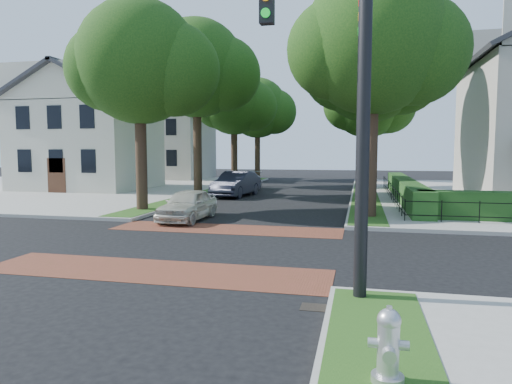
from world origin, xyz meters
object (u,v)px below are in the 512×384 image
at_px(traffic_signal, 353,66).
at_px(parked_car_rear, 243,181).
at_px(parked_car_middle, 236,184).
at_px(fire_hydrant, 388,347).
at_px(parked_car_front, 188,205).

height_order(traffic_signal, parked_car_rear, traffic_signal).
height_order(parked_car_middle, parked_car_rear, parked_car_middle).
bearing_deg(fire_hydrant, traffic_signal, 103.84).
height_order(parked_car_front, parked_car_middle, parked_car_middle).
bearing_deg(parked_car_middle, parked_car_rear, 104.39).
relative_size(traffic_signal, fire_hydrant, 8.03).
bearing_deg(parked_car_middle, parked_car_front, -79.48).
distance_m(parked_car_rear, fire_hydrant, 29.04).
relative_size(parked_car_front, fire_hydrant, 4.07).
xyz_separation_m(traffic_signal, parked_car_middle, (-7.95, 20.13, -3.87)).
relative_size(traffic_signal, parked_car_middle, 1.57).
distance_m(traffic_signal, fire_hydrant, 5.47).
relative_size(parked_car_rear, fire_hydrant, 5.21).
distance_m(traffic_signal, parked_car_front, 12.51).
height_order(parked_car_middle, fire_hydrant, parked_car_middle).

